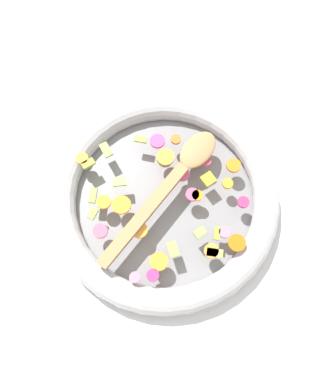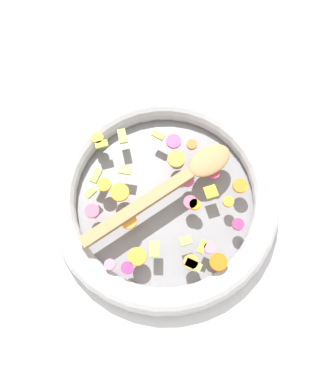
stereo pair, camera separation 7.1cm
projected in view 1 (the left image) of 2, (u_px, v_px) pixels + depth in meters
ground_plane at (164, 200)px, 0.75m from camera, size 4.00×4.00×0.00m
skillet at (164, 197)px, 0.73m from camera, size 0.45×0.45×0.05m
chopped_vegetables at (167, 199)px, 0.70m from camera, size 0.36×0.31×0.01m
wooden_spoon at (171, 181)px, 0.70m from camera, size 0.13×0.33×0.01m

